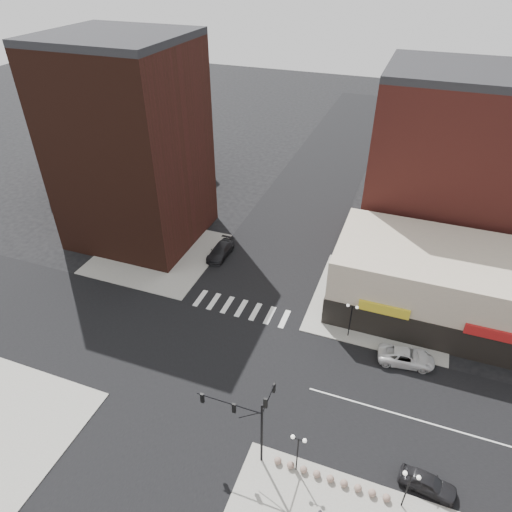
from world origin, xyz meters
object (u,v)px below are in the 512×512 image
(traffic_signal, at_px, (251,414))
(dark_sedan_north, at_px, (220,251))
(street_lamp_se_a, at_px, (298,445))
(street_lamp_se_b, at_px, (410,482))
(dark_sedan_east, at_px, (428,483))
(white_suv, at_px, (406,357))
(street_lamp_ne, at_px, (351,313))

(traffic_signal, distance_m, dark_sedan_north, 28.63)
(street_lamp_se_a, distance_m, dark_sedan_north, 30.57)
(street_lamp_se_b, bearing_deg, dark_sedan_north, 135.64)
(dark_sedan_east, bearing_deg, dark_sedan_north, 57.14)
(street_lamp_se_b, distance_m, dark_sedan_east, 3.65)
(traffic_signal, bearing_deg, white_suv, 53.02)
(traffic_signal, xyz_separation_m, dark_sedan_east, (13.40, 1.83, -4.24))
(street_lamp_ne, height_order, dark_sedan_east, street_lamp_ne)
(dark_sedan_north, bearing_deg, street_lamp_ne, -24.61)
(white_suv, bearing_deg, dark_sedan_north, 59.19)
(street_lamp_se_a, relative_size, dark_sedan_north, 0.77)
(street_lamp_se_b, xyz_separation_m, street_lamp_ne, (-7.00, 16.00, 0.00))
(street_lamp_se_a, bearing_deg, white_suv, 64.24)
(traffic_signal, xyz_separation_m, white_suv, (10.71, 14.23, -4.21))
(street_lamp_se_b, xyz_separation_m, dark_sedan_north, (-25.50, 24.94, -2.51))
(traffic_signal, relative_size, dark_sedan_east, 1.84)
(traffic_signal, relative_size, street_lamp_se_b, 1.87)
(street_lamp_ne, height_order, white_suv, street_lamp_ne)
(street_lamp_se_b, height_order, street_lamp_ne, same)
(street_lamp_se_b, relative_size, white_suv, 0.77)
(traffic_signal, xyz_separation_m, street_lamp_se_a, (3.76, -0.17, -1.67))
(street_lamp_se_b, bearing_deg, traffic_signal, 179.18)
(street_lamp_se_a, relative_size, dark_sedan_east, 0.98)
(traffic_signal, xyz_separation_m, street_lamp_se_b, (11.76, -0.17, -1.67))
(white_suv, bearing_deg, traffic_signal, 135.54)
(dark_sedan_east, bearing_deg, street_lamp_ne, 39.02)
(street_lamp_se_b, relative_size, dark_sedan_east, 0.98)
(street_lamp_se_b, xyz_separation_m, dark_sedan_east, (1.64, 2.00, -2.57))
(street_lamp_ne, relative_size, dark_sedan_north, 0.77)
(street_lamp_se_a, xyz_separation_m, dark_sedan_north, (-17.50, 24.94, -2.51))
(dark_sedan_east, bearing_deg, street_lamp_se_b, 148.06)
(street_lamp_se_b, bearing_deg, white_suv, 94.18)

